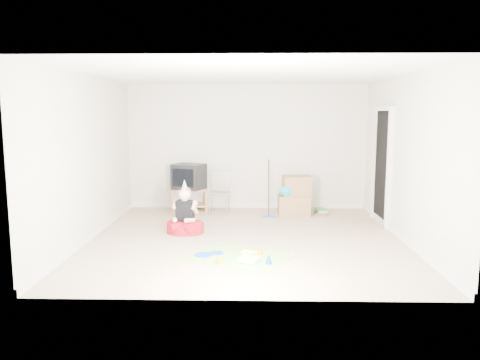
{
  "coord_description": "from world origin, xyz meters",
  "views": [
    {
      "loc": [
        0.08,
        -7.32,
        2.01
      ],
      "look_at": [
        -0.1,
        0.4,
        0.9
      ],
      "focal_mm": 35.0,
      "sensor_mm": 36.0,
      "label": 1
    }
  ],
  "objects_px": {
    "folding_chair": "(219,193)",
    "cardboard_boxes": "(295,196)",
    "tv_stand": "(189,198)",
    "crt_tv": "(189,176)",
    "seated_woman": "(185,221)",
    "birthday_cake": "(249,260)"
  },
  "relations": [
    {
      "from": "folding_chair",
      "to": "birthday_cake",
      "type": "distance_m",
      "value": 3.2
    },
    {
      "from": "cardboard_boxes",
      "to": "seated_woman",
      "type": "height_order",
      "value": "seated_woman"
    },
    {
      "from": "tv_stand",
      "to": "seated_woman",
      "type": "bearing_deg",
      "value": -84.7
    },
    {
      "from": "folding_chair",
      "to": "birthday_cake",
      "type": "relative_size",
      "value": 2.71
    },
    {
      "from": "birthday_cake",
      "to": "folding_chair",
      "type": "bearing_deg",
      "value": 101.04
    },
    {
      "from": "birthday_cake",
      "to": "crt_tv",
      "type": "bearing_deg",
      "value": 110.31
    },
    {
      "from": "crt_tv",
      "to": "cardboard_boxes",
      "type": "relative_size",
      "value": 0.76
    },
    {
      "from": "crt_tv",
      "to": "cardboard_boxes",
      "type": "bearing_deg",
      "value": 12.3
    },
    {
      "from": "cardboard_boxes",
      "to": "birthday_cake",
      "type": "distance_m",
      "value": 3.15
    },
    {
      "from": "tv_stand",
      "to": "crt_tv",
      "type": "bearing_deg",
      "value": 0.0
    },
    {
      "from": "cardboard_boxes",
      "to": "folding_chair",
      "type": "bearing_deg",
      "value": 175.57
    },
    {
      "from": "tv_stand",
      "to": "folding_chair",
      "type": "height_order",
      "value": "folding_chair"
    },
    {
      "from": "folding_chair",
      "to": "seated_woman",
      "type": "bearing_deg",
      "value": -107.09
    },
    {
      "from": "tv_stand",
      "to": "crt_tv",
      "type": "xyz_separation_m",
      "value": [
        0.0,
        0.0,
        0.44
      ]
    },
    {
      "from": "folding_chair",
      "to": "seated_woman",
      "type": "relative_size",
      "value": 0.95
    },
    {
      "from": "cardboard_boxes",
      "to": "seated_woman",
      "type": "bearing_deg",
      "value": -144.1
    },
    {
      "from": "seated_woman",
      "to": "birthday_cake",
      "type": "xyz_separation_m",
      "value": [
        1.08,
        -1.58,
        -0.16
      ]
    },
    {
      "from": "crt_tv",
      "to": "birthday_cake",
      "type": "bearing_deg",
      "value": -47.43
    },
    {
      "from": "crt_tv",
      "to": "folding_chair",
      "type": "distance_m",
      "value": 0.75
    },
    {
      "from": "crt_tv",
      "to": "cardboard_boxes",
      "type": "xyz_separation_m",
      "value": [
        2.14,
        -0.38,
        -0.34
      ]
    },
    {
      "from": "tv_stand",
      "to": "cardboard_boxes",
      "type": "bearing_deg",
      "value": -9.96
    },
    {
      "from": "folding_chair",
      "to": "cardboard_boxes",
      "type": "bearing_deg",
      "value": -4.43
    }
  ]
}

